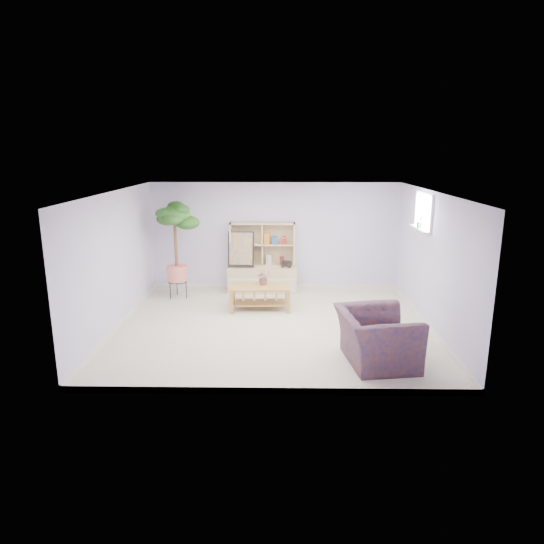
{
  "coord_description": "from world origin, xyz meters",
  "views": [
    {
      "loc": [
        0.12,
        -8.2,
        3.08
      ],
      "look_at": [
        -0.02,
        0.12,
        0.98
      ],
      "focal_mm": 32.0,
      "sensor_mm": 36.0,
      "label": 1
    }
  ],
  "objects_px": {
    "coffee_table": "(260,297)",
    "floor_tree": "(176,251)",
    "armchair": "(376,334)",
    "storage_unit": "(262,258)"
  },
  "relations": [
    {
      "from": "coffee_table",
      "to": "floor_tree",
      "type": "relative_size",
      "value": 0.57
    },
    {
      "from": "coffee_table",
      "to": "armchair",
      "type": "xyz_separation_m",
      "value": [
        1.82,
        -2.48,
        0.21
      ]
    },
    {
      "from": "floor_tree",
      "to": "armchair",
      "type": "height_order",
      "value": "floor_tree"
    },
    {
      "from": "storage_unit",
      "to": "coffee_table",
      "type": "relative_size",
      "value": 1.31
    },
    {
      "from": "coffee_table",
      "to": "floor_tree",
      "type": "height_order",
      "value": "floor_tree"
    },
    {
      "from": "storage_unit",
      "to": "floor_tree",
      "type": "bearing_deg",
      "value": -164.47
    },
    {
      "from": "storage_unit",
      "to": "armchair",
      "type": "bearing_deg",
      "value": -63.95
    },
    {
      "from": "coffee_table",
      "to": "armchair",
      "type": "distance_m",
      "value": 3.09
    },
    {
      "from": "coffee_table",
      "to": "floor_tree",
      "type": "distance_m",
      "value": 2.09
    },
    {
      "from": "storage_unit",
      "to": "armchair",
      "type": "height_order",
      "value": "storage_unit"
    }
  ]
}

